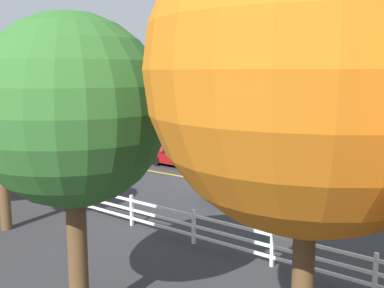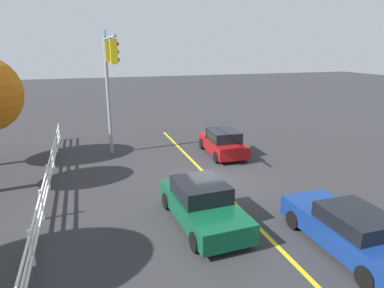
# 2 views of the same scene
# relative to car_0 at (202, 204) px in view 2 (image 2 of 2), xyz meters

# --- Properties ---
(ground_plane) EXTENTS (120.00, 120.00, 0.00)m
(ground_plane) POSITION_rel_car_0_xyz_m (3.54, -1.76, -0.71)
(ground_plane) COLOR #2D2D30
(lane_center_stripe) EXTENTS (28.00, 0.16, 0.01)m
(lane_center_stripe) POSITION_rel_car_0_xyz_m (-0.46, -1.76, -0.71)
(lane_center_stripe) COLOR gold
(lane_center_stripe) RESTS_ON ground_plane
(signal_assembly) EXTENTS (6.28, 0.37, 6.94)m
(signal_assembly) POSITION_rel_car_0_xyz_m (7.73, 2.37, 4.13)
(signal_assembly) COLOR gray
(signal_assembly) RESTS_ON ground_plane
(car_0) EXTENTS (4.64, 2.17, 1.51)m
(car_0) POSITION_rel_car_0_xyz_m (0.00, 0.00, 0.00)
(car_0) COLOR #0C4C2D
(car_0) RESTS_ON ground_plane
(car_1) EXTENTS (4.13, 2.00, 1.49)m
(car_1) POSITION_rel_car_0_xyz_m (7.23, -3.82, 0.00)
(car_1) COLOR maroon
(car_1) RESTS_ON ground_plane
(car_2) EXTENTS (4.78, 1.93, 1.41)m
(car_2) POSITION_rel_car_0_xyz_m (-3.04, -3.74, -0.03)
(car_2) COLOR navy
(car_2) RESTS_ON ground_plane
(white_rail_fence) EXTENTS (26.10, 0.10, 1.15)m
(white_rail_fence) POSITION_rel_car_0_xyz_m (0.54, 5.50, -0.11)
(white_rail_fence) COLOR white
(white_rail_fence) RESTS_ON ground_plane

